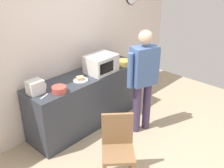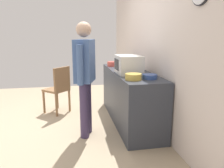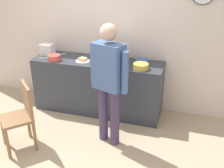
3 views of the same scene
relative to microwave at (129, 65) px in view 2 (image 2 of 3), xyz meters
name	(u,v)px [view 2 (image 2 of 3)]	position (x,y,z in m)	size (l,w,h in m)	color
ground_plane	(62,123)	(-0.31, -1.13, -1.07)	(6.00, 6.00, 0.00)	tan
back_wall	(150,49)	(-0.31, 0.47, 0.23)	(5.40, 0.13, 2.60)	silver
kitchen_counter	(129,96)	(-0.25, 0.09, -0.61)	(2.18, 0.62, 0.92)	#333842
microwave	(129,65)	(0.00, 0.00, 0.00)	(0.50, 0.39, 0.30)	silver
sandwich_plate	(122,68)	(-0.47, -0.01, -0.13)	(0.23, 0.23, 0.07)	white
salad_bowl	(112,64)	(-0.94, -0.09, -0.10)	(0.21, 0.21, 0.09)	#C64C42
cereal_bowl	(133,77)	(0.51, -0.06, -0.11)	(0.24, 0.24, 0.09)	gold
mixing_bowl	(150,77)	(0.48, 0.19, -0.12)	(0.22, 0.22, 0.06)	#33519E
toaster	(120,60)	(-1.19, 0.13, -0.05)	(0.22, 0.18, 0.20)	silver
fork_utensil	(127,65)	(-0.96, 0.23, -0.15)	(0.17, 0.02, 0.01)	silver
spoon_utensil	(113,65)	(-1.17, -0.04, -0.15)	(0.17, 0.02, 0.01)	silver
person_standing	(85,71)	(0.21, -0.73, -0.06)	(0.56, 0.35, 1.73)	#413459
wooden_chair	(59,88)	(-0.90, -1.18, -0.55)	(0.57, 0.57, 0.94)	olive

